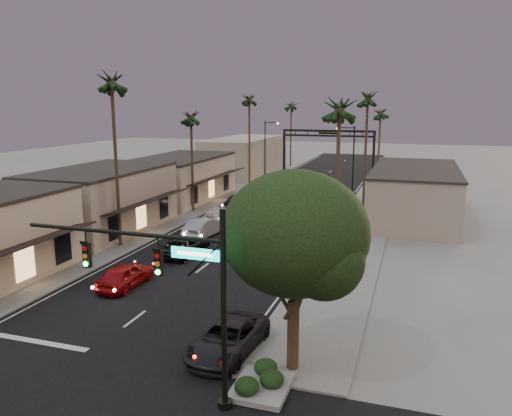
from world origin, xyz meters
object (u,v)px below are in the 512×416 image
Objects in this scene: arch at (328,140)px; streetlight_left at (267,146)px; oncoming_red at (125,275)px; curbside_near at (228,338)px; streetlight_right at (351,159)px; curbside_black at (288,254)px; palm_ra at (340,104)px; palm_lb at (111,78)px; palm_rb at (368,94)px; corner_tree at (296,239)px; traffic_signal at (176,277)px; palm_far at (291,104)px; palm_ld at (249,97)px; oncoming_silver at (205,227)px; palm_lc at (191,113)px; oncoming_pickup at (185,245)px; palm_rc at (381,111)px.

streetlight_left is (-6.92, -12.00, -0.20)m from arch.
oncoming_red is 0.86× the size of curbside_near.
streetlight_right is 1.96× the size of oncoming_red.
arch is at bearing 96.56° from curbside_black.
palm_ra is (15.52, -34.00, 6.11)m from streetlight_left.
palm_lb is at bearing -100.16° from arch.
oncoming_red is (-11.76, -29.89, -11.63)m from palm_rb.
curbside_near is at bearing -43.38° from palm_lb.
curbside_black is (-3.93, 14.22, -5.18)m from corner_tree.
traffic_signal is 24.44m from palm_lb.
palm_rb is at bearing -63.57° from palm_far.
curbside_black is (14.15, -0.33, -12.59)m from palm_lb.
corner_tree is 0.62× the size of palm_ld.
oncoming_silver is at bearing 111.40° from traffic_signal.
palm_ld is 30.69m from oncoming_silver.
palm_rb reaches higher than palm_lc.
traffic_signal is 0.60× the size of palm_ld.
streetlight_right is 0.59× the size of palm_lb.
corner_tree is 19.33m from oncoming_pickup.
arch is 25.94m from streetlight_right.
palm_rb reaches higher than oncoming_red.
streetlight_right reaches higher than oncoming_red.
palm_lc is 18.40m from oncoming_pickup.
corner_tree is 6.22m from curbside_near.
palm_rc is at bearing 67.73° from palm_lb.
oncoming_silver is (4.94, -50.93, -10.62)m from palm_far.
palm_far is (0.30, 42.00, 0.97)m from palm_lc.
streetlight_right is (-2.56, 37.55, -0.65)m from corner_tree.
palm_rc is 2.22× the size of curbside_black.
traffic_signal reaches higher than oncoming_silver.
palm_ra is (8.60, -46.00, 5.91)m from arch.
streetlight_right is 0.74× the size of palm_lc.
palm_rc reaches higher than streetlight_right.
palm_ld is 1.00× the size of palm_rb.
arch is 49.39m from palm_lb.
oncoming_pickup is at bearing -112.17° from streetlight_right.
palm_rb is 1.08× the size of palm_far.
oncoming_red is (-11.76, -9.89, -10.66)m from palm_ra.
curbside_black is at bearing -174.51° from oncoming_pickup.
palm_far reaches higher than palm_rc.
palm_rb is at bearing -32.60° from palm_ld.
traffic_signal is 0.64× the size of palm_far.
palm_ra is (-0.88, 16.55, 5.46)m from corner_tree.
palm_lc is at bearing -155.06° from palm_rb.
palm_rc reaches higher than streetlight_left.
oncoming_silver is at bearing -84.45° from palm_far.
curbside_near is at bearing 127.84° from oncoming_pickup.
palm_ld is at bearing 147.40° from palm_rb.
streetlight_right is 1.69× the size of curbside_near.
traffic_signal reaches higher than arch.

